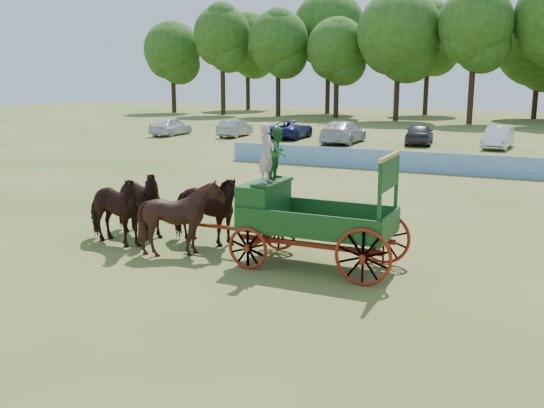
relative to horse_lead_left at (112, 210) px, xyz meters
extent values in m
plane|color=olive|center=(8.59, -0.50, -1.04)|extent=(160.00, 160.00, 0.00)
imported|color=black|center=(0.00, 0.00, 0.00)|extent=(2.63, 1.55, 2.08)
imported|color=black|center=(0.00, 1.10, 0.00)|extent=(2.67, 1.71, 2.08)
imported|color=black|center=(2.40, 0.00, 0.00)|extent=(2.21, 2.06, 2.08)
imported|color=black|center=(2.40, 1.10, 0.00)|extent=(2.48, 1.16, 2.08)
cube|color=maroon|center=(4.60, 0.55, -0.44)|extent=(0.12, 2.00, 0.12)
cube|color=maroon|center=(7.60, 0.55, -0.44)|extent=(0.12, 2.00, 0.12)
cube|color=maroon|center=(6.10, 0.00, -0.32)|extent=(3.80, 0.10, 0.12)
cube|color=maroon|center=(6.10, 1.10, -0.32)|extent=(3.80, 0.10, 0.12)
cube|color=maroon|center=(3.70, 0.55, -0.29)|extent=(2.80, 0.09, 0.09)
cube|color=#17471D|center=(6.10, 0.55, -0.04)|extent=(3.80, 1.80, 0.10)
cube|color=#17471D|center=(6.10, -0.33, 0.26)|extent=(3.80, 0.06, 0.55)
cube|color=#17471D|center=(6.10, 1.43, 0.26)|extent=(3.80, 0.06, 0.55)
cube|color=#17471D|center=(7.98, 0.55, 0.26)|extent=(0.06, 1.80, 0.55)
cube|color=#17471D|center=(4.60, 0.55, 0.51)|extent=(0.85, 1.70, 1.05)
cube|color=#17471D|center=(4.85, 0.55, 1.08)|extent=(0.55, 1.50, 0.08)
cube|color=#17471D|center=(4.22, 0.55, 0.31)|extent=(0.10, 1.60, 0.65)
cube|color=#17471D|center=(4.40, 0.55, 0.01)|extent=(0.55, 1.60, 0.06)
cube|color=#17471D|center=(7.90, -0.25, 0.91)|extent=(0.08, 0.08, 1.80)
cube|color=#17471D|center=(7.90, 1.35, 0.91)|extent=(0.08, 0.08, 1.80)
cube|color=#17471D|center=(7.90, 0.55, 1.51)|extent=(0.07, 1.75, 0.75)
cube|color=gold|center=(7.90, 0.55, 1.91)|extent=(0.08, 1.80, 0.09)
cube|color=gold|center=(7.86, 0.55, 1.51)|extent=(0.02, 1.30, 0.12)
torus|color=maroon|center=(4.60, -0.40, -0.49)|extent=(1.09, 0.09, 1.09)
torus|color=maroon|center=(4.60, 1.50, -0.49)|extent=(1.09, 0.09, 1.09)
torus|color=maroon|center=(7.60, -0.40, -0.34)|extent=(1.39, 0.09, 1.39)
torus|color=maroon|center=(7.60, 1.50, -0.34)|extent=(1.39, 0.09, 1.39)
imported|color=#CE9EAC|center=(4.85, 0.20, 1.87)|extent=(0.36, 0.55, 1.51)
imported|color=#26672C|center=(4.85, 0.90, 1.80)|extent=(0.52, 0.66, 1.36)
cube|color=#215BB4|center=(7.59, 17.50, -0.51)|extent=(26.00, 0.08, 1.05)
imported|color=silver|center=(-17.41, 28.70, -0.27)|extent=(1.93, 4.56, 1.54)
imported|color=gray|center=(-12.04, 29.92, -0.34)|extent=(1.82, 4.34, 1.40)
imported|color=navy|center=(-7.37, 30.52, -0.33)|extent=(2.60, 5.22, 1.42)
imported|color=silver|center=(-2.55, 28.95, -0.22)|extent=(2.39, 5.68, 1.64)
imported|color=#333338|center=(2.69, 30.44, -0.26)|extent=(2.43, 4.79, 1.56)
imported|color=silver|center=(8.03, 30.16, -0.31)|extent=(1.84, 4.55, 1.47)
cylinder|color=#382314|center=(-35.41, 56.08, 1.21)|extent=(0.60, 0.60, 4.50)
sphere|color=#1F4512|center=(-35.41, 56.08, 7.24)|extent=(7.48, 7.48, 7.48)
cylinder|color=#382314|center=(-27.07, 54.77, 1.67)|extent=(0.60, 0.60, 5.43)
sphere|color=#1F4512|center=(-27.07, 54.77, 8.96)|extent=(7.07, 7.07, 7.07)
cylinder|color=#382314|center=(-19.52, 55.07, 1.43)|extent=(0.60, 0.60, 4.95)
sphere|color=#1F4512|center=(-19.52, 55.07, 8.08)|extent=(7.19, 7.19, 7.19)
cylinder|color=#382314|center=(-12.08, 55.16, 1.14)|extent=(0.60, 0.60, 4.36)
sphere|color=#1F4512|center=(-12.08, 55.16, 7.00)|extent=(7.00, 7.00, 7.00)
cylinder|color=#382314|center=(-4.53, 53.46, 1.52)|extent=(0.60, 0.60, 5.12)
sphere|color=#1F4512|center=(-4.53, 53.46, 8.39)|extent=(9.05, 9.05, 9.05)
cylinder|color=#382314|center=(3.39, 52.60, 1.67)|extent=(0.60, 0.60, 5.42)
sphere|color=#1F4512|center=(3.39, 52.60, 8.94)|extent=(7.47, 7.47, 7.47)
cylinder|color=#382314|center=(-29.41, 66.32, 1.57)|extent=(0.60, 0.60, 5.22)
sphere|color=#1F4512|center=(-29.41, 66.32, 8.57)|extent=(8.38, 8.38, 8.38)
cylinder|color=#382314|center=(-15.80, 62.61, 1.93)|extent=(0.60, 0.60, 5.94)
sphere|color=#1F4512|center=(-15.80, 62.61, 9.91)|extent=(9.19, 9.19, 9.19)
cylinder|color=#382314|center=(-3.64, 65.47, 1.65)|extent=(0.60, 0.60, 5.37)
sphere|color=#1F4512|center=(-3.64, 65.47, 8.86)|extent=(8.01, 8.01, 8.01)
cylinder|color=#382314|center=(9.25, 62.85, 1.24)|extent=(0.60, 0.60, 4.57)
sphere|color=#1F4512|center=(9.25, 62.85, 7.38)|extent=(9.73, 9.73, 9.73)
camera|label=1|loc=(11.33, -13.51, 3.76)|focal=40.00mm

